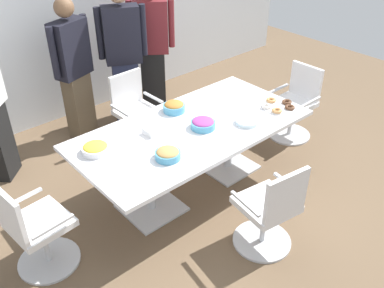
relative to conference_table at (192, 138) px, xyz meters
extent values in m
cube|color=brown|center=(0.00, 0.00, -0.63)|extent=(10.00, 10.00, 0.01)
cube|color=silver|center=(0.00, 2.40, 0.77)|extent=(8.00, 0.10, 2.80)
cube|color=silver|center=(0.00, 0.00, 0.10)|extent=(2.40, 1.20, 0.04)
cube|color=silver|center=(-0.55, 0.00, -0.61)|extent=(0.56, 0.56, 0.02)
cylinder|color=silver|center=(-0.55, 0.00, -0.26)|extent=(0.09, 0.09, 0.69)
cube|color=silver|center=(0.55, 0.00, -0.61)|extent=(0.56, 0.56, 0.02)
cylinder|color=silver|center=(0.55, 0.00, -0.26)|extent=(0.09, 0.09, 0.69)
cylinder|color=silver|center=(0.06, 1.05, -0.61)|extent=(0.55, 0.55, 0.02)
cylinder|color=silver|center=(0.06, 1.05, -0.40)|extent=(0.05, 0.05, 0.41)
cube|color=white|center=(0.06, 1.05, -0.17)|extent=(0.47, 0.47, 0.06)
cube|color=white|center=(0.05, 1.26, 0.07)|extent=(0.44, 0.05, 0.42)
cube|color=silver|center=(0.30, 1.06, -0.05)|extent=(0.04, 0.37, 0.02)
cube|color=silver|center=(-0.19, 1.04, -0.05)|extent=(0.04, 0.37, 0.02)
cylinder|color=silver|center=(-1.65, 0.04, -0.61)|extent=(0.59, 0.59, 0.02)
cylinder|color=silver|center=(-1.65, 0.04, -0.40)|extent=(0.05, 0.05, 0.41)
cube|color=white|center=(-1.65, 0.04, -0.17)|extent=(0.50, 0.50, 0.06)
cube|color=white|center=(-1.86, 0.02, 0.07)|extent=(0.08, 0.44, 0.42)
cube|color=silver|center=(-1.67, 0.28, -0.05)|extent=(0.37, 0.06, 0.02)
cube|color=silver|center=(-1.63, -0.21, -0.05)|extent=(0.37, 0.06, 0.02)
cylinder|color=silver|center=(-0.06, -1.05, -0.61)|extent=(0.62, 0.62, 0.02)
cylinder|color=silver|center=(-0.06, -1.05, -0.40)|extent=(0.05, 0.05, 0.41)
cube|color=white|center=(-0.06, -1.05, -0.17)|extent=(0.52, 0.52, 0.06)
cube|color=white|center=(-0.09, -1.26, 0.07)|extent=(0.44, 0.11, 0.42)
cube|color=silver|center=(-0.30, -1.01, -0.05)|extent=(0.09, 0.37, 0.02)
cube|color=silver|center=(0.18, -1.09, -0.05)|extent=(0.09, 0.37, 0.02)
cylinder|color=silver|center=(1.65, -0.04, -0.61)|extent=(0.55, 0.55, 0.02)
cylinder|color=silver|center=(1.65, -0.04, -0.40)|extent=(0.05, 0.05, 0.41)
cube|color=white|center=(1.65, -0.04, -0.17)|extent=(0.47, 0.47, 0.06)
cube|color=white|center=(1.86, -0.03, 0.07)|extent=(0.05, 0.44, 0.42)
cube|color=silver|center=(1.65, -0.28, -0.05)|extent=(0.37, 0.04, 0.02)
cube|color=silver|center=(1.65, 0.21, -0.05)|extent=(0.37, 0.04, 0.02)
cube|color=brown|center=(-0.34, 1.74, -0.21)|extent=(0.37, 0.29, 0.84)
cube|color=black|center=(-0.34, 1.74, 0.54)|extent=(0.49, 0.35, 0.66)
sphere|color=brown|center=(-0.34, 1.74, 1.02)|extent=(0.23, 0.23, 0.23)
cylinder|color=black|center=(-0.09, 1.83, 0.57)|extent=(0.10, 0.10, 0.60)
cylinder|color=black|center=(-0.60, 1.66, 0.57)|extent=(0.10, 0.10, 0.60)
cube|color=#232842|center=(0.28, 1.60, -0.18)|extent=(0.38, 0.32, 0.88)
cube|color=black|center=(0.28, 1.60, 0.60)|extent=(0.49, 0.39, 0.70)
cylinder|color=black|center=(0.51, 1.48, 0.64)|extent=(0.11, 0.11, 0.63)
cylinder|color=black|center=(0.04, 1.72, 0.64)|extent=(0.11, 0.11, 0.63)
cube|color=black|center=(0.78, 1.69, -0.19)|extent=(0.38, 0.35, 0.86)
cube|color=maroon|center=(0.78, 1.69, 0.58)|extent=(0.48, 0.44, 0.68)
cylinder|color=maroon|center=(0.99, 1.53, 0.61)|extent=(0.11, 0.11, 0.61)
cylinder|color=maroon|center=(0.57, 1.85, 0.61)|extent=(0.11, 0.11, 0.61)
cylinder|color=white|center=(-0.95, 0.25, 0.16)|extent=(0.25, 0.25, 0.06)
ellipsoid|color=yellow|center=(-0.95, 0.25, 0.19)|extent=(0.22, 0.22, 0.06)
cylinder|color=#4C9EC6|center=(0.08, 0.38, 0.16)|extent=(0.23, 0.23, 0.08)
ellipsoid|color=#AD702D|center=(0.08, 0.38, 0.20)|extent=(0.20, 0.20, 0.07)
cylinder|color=#4C9EC6|center=(0.08, -0.08, 0.16)|extent=(0.25, 0.25, 0.07)
ellipsoid|color=#9E3D8E|center=(0.08, -0.08, 0.19)|extent=(0.22, 0.22, 0.06)
cylinder|color=#4C9EC6|center=(-0.52, -0.26, 0.16)|extent=(0.23, 0.23, 0.07)
ellipsoid|color=tan|center=(-0.52, -0.26, 0.19)|extent=(0.20, 0.20, 0.06)
cylinder|color=white|center=(0.98, -0.30, 0.13)|extent=(0.35, 0.35, 0.01)
torus|color=brown|center=(1.10, -0.32, 0.15)|extent=(0.11, 0.11, 0.03)
torus|color=tan|center=(1.01, -0.17, 0.15)|extent=(0.11, 0.11, 0.03)
torus|color=white|center=(0.87, -0.23, 0.15)|extent=(0.11, 0.11, 0.03)
torus|color=tan|center=(0.87, -0.37, 0.15)|extent=(0.11, 0.11, 0.03)
torus|color=brown|center=(1.03, -0.41, 0.15)|extent=(0.11, 0.11, 0.03)
cylinder|color=white|center=(0.47, -0.31, 0.13)|extent=(0.24, 0.24, 0.01)
cylinder|color=silver|center=(0.47, -0.31, 0.13)|extent=(0.24, 0.24, 0.01)
cylinder|color=white|center=(0.47, -0.31, 0.14)|extent=(0.24, 0.24, 0.01)
cylinder|color=silver|center=(0.47, -0.31, 0.15)|extent=(0.24, 0.24, 0.01)
cylinder|color=white|center=(0.47, -0.31, 0.15)|extent=(0.24, 0.24, 0.01)
cylinder|color=silver|center=(0.47, -0.31, 0.16)|extent=(0.24, 0.24, 0.01)
cylinder|color=white|center=(0.47, -0.31, 0.16)|extent=(0.24, 0.24, 0.01)
cube|color=white|center=(-0.37, 0.16, 0.16)|extent=(0.15, 0.15, 0.06)
camera|label=1|loc=(-2.42, -2.75, 2.31)|focal=39.87mm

